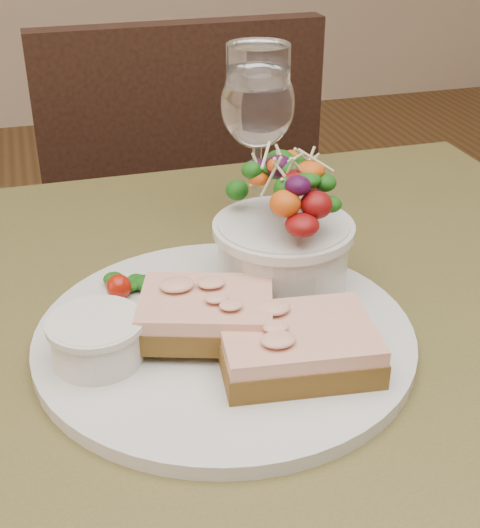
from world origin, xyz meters
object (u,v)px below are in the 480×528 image
object	(u,v)px
chair_far	(172,324)
ramekin	(97,338)
cafe_table	(259,443)
sandwich_front	(297,345)
dinner_plate	(225,336)
salad_bowl	(284,225)
sandwich_back	(206,313)
wine_glass	(258,110)

from	to	relation	value
chair_far	ramekin	world-z (taller)	chair_far
cafe_table	sandwich_front	distance (m)	0.14
chair_far	sandwich_front	size ratio (longest dim) A/B	7.16
chair_far	dinner_plate	distance (m)	0.86
chair_far	salad_bowl	size ratio (longest dim) A/B	7.09
cafe_table	sandwich_back	world-z (taller)	sandwich_back
salad_bowl	wine_glass	bearing A→B (deg)	80.79
cafe_table	ramekin	bearing A→B (deg)	178.18
sandwich_front	salad_bowl	distance (m)	0.13
cafe_table	chair_far	bearing A→B (deg)	85.58
dinner_plate	salad_bowl	size ratio (longest dim) A/B	2.43
cafe_table	salad_bowl	xyz separation A→B (m)	(0.04, 0.07, 0.17)
sandwich_front	ramekin	xyz separation A→B (m)	(-0.14, 0.05, 0.00)
wine_glass	sandwich_back	bearing A→B (deg)	-116.43
chair_far	dinner_plate	xyz separation A→B (m)	(-0.08, -0.72, 0.46)
sandwich_front	sandwich_back	size ratio (longest dim) A/B	1.02
ramekin	salad_bowl	distance (m)	0.19
ramekin	wine_glass	bearing A→B (deg)	49.21
sandwich_front	chair_far	bearing A→B (deg)	93.70
sandwich_back	chair_far	bearing A→B (deg)	100.13
cafe_table	wine_glass	xyz separation A→B (m)	(0.07, 0.23, 0.22)
salad_bowl	ramekin	bearing A→B (deg)	-158.28
salad_bowl	wine_glass	distance (m)	0.17
cafe_table	ramekin	world-z (taller)	ramekin
cafe_table	sandwich_front	world-z (taller)	sandwich_front
dinner_plate	sandwich_front	size ratio (longest dim) A/B	2.45
cafe_table	dinner_plate	size ratio (longest dim) A/B	2.60
chair_far	ramekin	bearing A→B (deg)	75.55
salad_bowl	chair_far	bearing A→B (deg)	88.82
sandwich_front	sandwich_back	xyz separation A→B (m)	(-0.06, 0.05, 0.01)
cafe_table	chair_far	xyz separation A→B (m)	(0.06, 0.73, -0.36)
ramekin	wine_glass	xyz separation A→B (m)	(0.20, 0.23, 0.09)
sandwich_front	wine_glass	distance (m)	0.30
wine_glass	cafe_table	bearing A→B (deg)	-106.52
dinner_plate	sandwich_back	distance (m)	0.03
chair_far	ramekin	distance (m)	0.90
dinner_plate	sandwich_front	distance (m)	0.07
cafe_table	chair_far	world-z (taller)	chair_far
cafe_table	wine_glass	bearing A→B (deg)	73.48
cafe_table	sandwich_back	bearing A→B (deg)	166.80
dinner_plate	wine_glass	size ratio (longest dim) A/B	1.76
chair_far	sandwich_back	distance (m)	0.88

